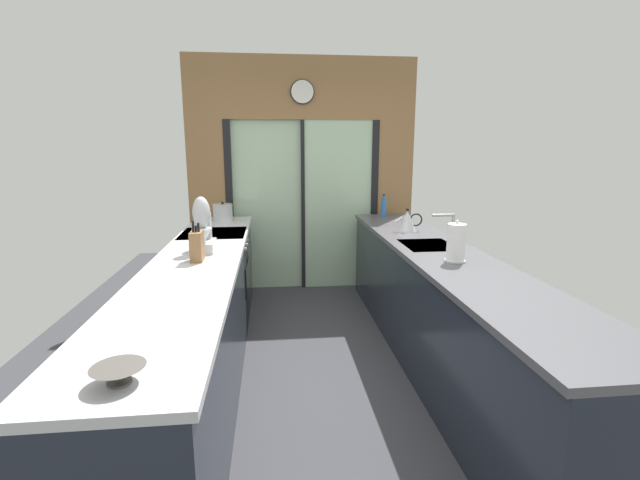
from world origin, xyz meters
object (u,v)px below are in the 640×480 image
(mixing_bowl, at_px, (119,374))
(soap_bottle, at_px, (384,207))
(stock_pot, at_px, (223,212))
(kettle, at_px, (407,221))
(oven_range, at_px, (216,281))
(stand_mixer, at_px, (203,231))
(paper_towel_roll, at_px, (456,243))
(knife_block, at_px, (197,246))

(mixing_bowl, xyz_separation_m, soap_bottle, (1.78, 3.43, 0.07))
(stock_pot, bearing_deg, kettle, -23.77)
(oven_range, xyz_separation_m, stand_mixer, (0.02, -0.73, 0.63))
(oven_range, relative_size, paper_towel_roll, 3.13)
(stand_mixer, bearing_deg, soap_bottle, 40.26)
(mixing_bowl, xyz_separation_m, paper_towel_roll, (1.78, 1.42, 0.10))
(oven_range, xyz_separation_m, paper_towel_roll, (1.80, -1.23, 0.60))
(knife_block, distance_m, soap_bottle, 2.53)
(knife_block, relative_size, kettle, 1.07)
(stock_pot, xyz_separation_m, paper_towel_roll, (1.78, -1.90, 0.04))
(oven_range, height_order, paper_towel_roll, paper_towel_roll)
(stand_mixer, distance_m, stock_pot, 1.41)
(mixing_bowl, distance_m, soap_bottle, 3.86)
(oven_range, xyz_separation_m, soap_bottle, (1.80, 0.77, 0.57))
(oven_range, bearing_deg, stand_mixer, -88.56)
(mixing_bowl, xyz_separation_m, stand_mixer, (0.00, 1.92, 0.13))
(mixing_bowl, relative_size, stand_mixer, 0.43)
(soap_bottle, relative_size, paper_towel_roll, 0.86)
(stock_pot, bearing_deg, oven_range, -91.58)
(soap_bottle, bearing_deg, stock_pot, -176.67)
(stock_pot, bearing_deg, soap_bottle, 3.33)
(knife_block, xyz_separation_m, soap_bottle, (1.78, 1.79, 0.00))
(knife_block, relative_size, stock_pot, 1.37)
(oven_range, bearing_deg, paper_towel_roll, -34.45)
(mixing_bowl, xyz_separation_m, stock_pot, (-0.00, 3.32, 0.06))
(oven_range, distance_m, stand_mixer, 0.97)
(stand_mixer, distance_m, kettle, 1.89)
(knife_block, bearing_deg, kettle, 26.94)
(stock_pot, relative_size, soap_bottle, 0.82)
(mixing_bowl, bearing_deg, stock_pot, 90.00)
(oven_range, height_order, soap_bottle, soap_bottle)
(kettle, relative_size, soap_bottle, 1.05)
(mixing_bowl, xyz_separation_m, knife_block, (-0.00, 1.63, 0.07))
(knife_block, height_order, stock_pot, knife_block)
(stand_mixer, bearing_deg, stock_pot, 90.00)
(oven_range, relative_size, soap_bottle, 3.64)
(stock_pot, height_order, soap_bottle, soap_bottle)
(kettle, relative_size, paper_towel_roll, 0.91)
(stand_mixer, height_order, paper_towel_roll, stand_mixer)
(oven_range, height_order, mixing_bowl, mixing_bowl)
(stock_pot, height_order, kettle, kettle)
(oven_range, xyz_separation_m, mixing_bowl, (0.02, -2.65, 0.50))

